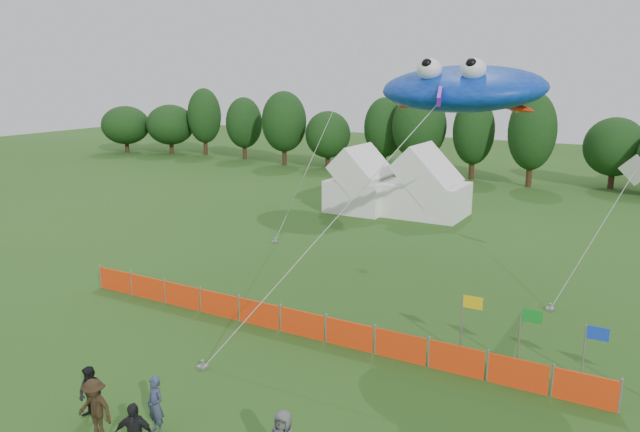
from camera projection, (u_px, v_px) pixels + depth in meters
The scene contains 11 objects.
treeline at pixel (566, 139), 52.67m from camera, with size 104.57×8.78×8.36m.
tent_left at pixel (361, 185), 44.49m from camera, with size 4.23×4.23×3.73m.
tent_right at pixel (427, 189), 42.90m from camera, with size 5.29×4.23×3.73m.
barrier_fence at pixel (302, 324), 23.57m from camera, with size 21.90×0.06×1.00m.
flag_row at pixel (554, 335), 20.36m from camera, with size 6.73×0.55×2.23m.
spectator_a at pixel (155, 405), 17.19m from camera, with size 0.61×0.40×1.68m, color #323B54.
spectator_b at pixel (91, 393), 17.89m from camera, with size 0.78×0.61×1.60m, color black.
spectator_c at pixel (95, 408), 17.00m from camera, with size 1.10×0.63×1.71m, color black.
stingray_kite at pixel (466, 89), 24.59m from camera, with size 9.41×18.34×10.36m.
small_kite_white at pixel (617, 200), 26.45m from camera, with size 3.30×3.61×6.41m.
small_kite_dark at pixel (339, 97), 38.39m from camera, with size 3.14×9.75×15.28m.
Camera 1 is at (9.90, -11.19, 9.85)m, focal length 35.00 mm.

